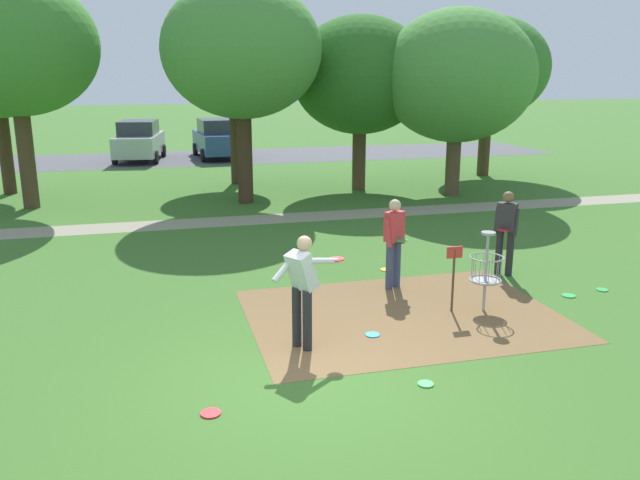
{
  "coord_description": "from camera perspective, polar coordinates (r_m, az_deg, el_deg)",
  "views": [
    {
      "loc": [
        -1.84,
        -7.51,
        3.97
      ],
      "look_at": [
        1.06,
        3.5,
        1.0
      ],
      "focal_mm": 36.12,
      "sensor_mm": 36.0,
      "label": 1
    }
  ],
  "objects": [
    {
      "name": "frisbee_scattered_a",
      "position": [
        13.42,
        5.91,
        -2.63
      ],
      "size": [
        0.25,
        0.25,
        0.02
      ],
      "primitive_type": "cylinder",
      "color": "gold",
      "rests_on": "ground"
    },
    {
      "name": "frisbee_by_tee",
      "position": [
        13.24,
        23.71,
        -4.06
      ],
      "size": [
        0.22,
        0.22,
        0.02
      ],
      "primitive_type": "cylinder",
      "color": "green",
      "rests_on": "ground"
    },
    {
      "name": "tree_near_right",
      "position": [
        21.73,
        12.09,
        14.01
      ],
      "size": [
        4.97,
        4.97,
        5.98
      ],
      "color": "brown",
      "rests_on": "ground"
    },
    {
      "name": "tree_far_left",
      "position": [
        20.07,
        -6.96,
        16.33
      ],
      "size": [
        4.78,
        4.78,
        6.66
      ],
      "color": "#422D1E",
      "rests_on": "ground"
    },
    {
      "name": "parked_car_leftmost",
      "position": [
        31.24,
        -15.72,
        8.47
      ],
      "size": [
        2.45,
        4.43,
        1.84
      ],
      "color": "#B2B7BC",
      "rests_on": "ground"
    },
    {
      "name": "parked_car_center_left",
      "position": [
        31.49,
        -9.08,
        8.87
      ],
      "size": [
        2.19,
        4.31,
        1.84
      ],
      "color": "#2D4784",
      "rests_on": "ground"
    },
    {
      "name": "tree_near_left",
      "position": [
        26.3,
        14.76,
        14.5
      ],
      "size": [
        4.55,
        4.55,
        6.08
      ],
      "color": "#4C3823",
      "rests_on": "ground"
    },
    {
      "name": "player_foreground_watching",
      "position": [
        9.36,
        -1.54,
        -3.97
      ],
      "size": [
        1.15,
        0.53,
        1.71
      ],
      "color": "#232328",
      "rests_on": "ground"
    },
    {
      "name": "frisbee_mid_grass",
      "position": [
        10.16,
        4.67,
        -8.37
      ],
      "size": [
        0.22,
        0.22,
        0.02
      ],
      "primitive_type": "cylinder",
      "color": "#1E93DB",
      "rests_on": "ground"
    },
    {
      "name": "parking_lot_strip",
      "position": [
        31.7,
        -11.39,
        7.14
      ],
      "size": [
        36.0,
        6.0,
        0.01
      ],
      "primitive_type": "cube",
      "color": "#4C4C51",
      "rests_on": "ground"
    },
    {
      "name": "tree_far_center",
      "position": [
        23.71,
        -7.67,
        14.54
      ],
      "size": [
        3.34,
        3.34,
        5.45
      ],
      "color": "#422D1E",
      "rests_on": "ground"
    },
    {
      "name": "tree_mid_right",
      "position": [
        21.0,
        -25.5,
        15.28
      ],
      "size": [
        4.73,
        4.73,
        6.75
      ],
      "color": "#4C3823",
      "rests_on": "ground"
    },
    {
      "name": "frisbee_near_basket",
      "position": [
        8.76,
        9.35,
        -12.47
      ],
      "size": [
        0.21,
        0.21,
        0.02
      ],
      "primitive_type": "cylinder",
      "color": "green",
      "rests_on": "ground"
    },
    {
      "name": "disc_golf_basket",
      "position": [
        11.24,
        14.2,
        -2.46
      ],
      "size": [
        0.98,
        0.58,
        1.39
      ],
      "color": "#9E9EA3",
      "rests_on": "ground"
    },
    {
      "name": "ground_plane",
      "position": [
        8.69,
        -0.88,
        -12.54
      ],
      "size": [
        160.0,
        160.0,
        0.0
      ],
      "primitive_type": "plane",
      "color": "#3D6B28"
    },
    {
      "name": "player_throwing",
      "position": [
        12.08,
        6.59,
        0.13
      ],
      "size": [
        0.49,
        0.45,
        1.71
      ],
      "color": "#384260",
      "rests_on": "ground"
    },
    {
      "name": "tree_mid_left",
      "position": [
        22.35,
        3.58,
        14.33
      ],
      "size": [
        4.61,
        4.61,
        5.84
      ],
      "color": "#4C3823",
      "rests_on": "ground"
    },
    {
      "name": "player_waiting_left",
      "position": [
        13.32,
        16.16,
        1.01
      ],
      "size": [
        0.45,
        0.46,
        1.71
      ],
      "color": "#232328",
      "rests_on": "ground"
    },
    {
      "name": "dirt_tee_pad",
      "position": [
        11.04,
        7.35,
        -6.57
      ],
      "size": [
        5.17,
        3.83,
        0.01
      ],
      "primitive_type": "cube",
      "color": "brown",
      "rests_on": "ground"
    },
    {
      "name": "frisbee_far_left",
      "position": [
        12.67,
        21.17,
        -4.62
      ],
      "size": [
        0.25,
        0.25,
        0.02
      ],
      "primitive_type": "cylinder",
      "color": "green",
      "rests_on": "ground"
    },
    {
      "name": "gravel_path",
      "position": [
        17.89,
        -8.47,
        1.64
      ],
      "size": [
        40.0,
        1.21,
        0.0
      ],
      "primitive_type": "cube",
      "color": "gray",
      "rests_on": "ground"
    },
    {
      "name": "frisbee_far_right",
      "position": [
        8.09,
        -9.66,
        -14.89
      ],
      "size": [
        0.25,
        0.25,
        0.02
      ],
      "primitive_type": "cylinder",
      "color": "red",
      "rests_on": "ground"
    }
  ]
}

